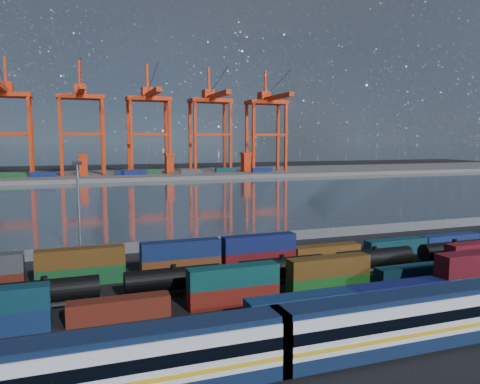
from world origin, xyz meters
name	(u,v)px	position (x,y,z in m)	size (l,w,h in m)	color
ground	(314,286)	(0.00, 0.00, 0.00)	(700.00, 700.00, 0.00)	black
harbor_water	(167,198)	(0.00, 105.00, 0.01)	(700.00, 700.00, 0.00)	#34404B
far_quay	(130,175)	(0.00, 210.00, 1.00)	(700.00, 70.00, 2.00)	#514F4C
distant_mountains	(98,80)	(63.02, 1600.00, 220.29)	(2470.00, 1100.00, 520.00)	#1E2630
passenger_train	(405,322)	(-1.69, -20.62, 2.87)	(78.94, 3.33, 5.71)	silver
container_row_south	(452,280)	(14.19, -10.20, 2.29)	(139.81, 2.67, 5.68)	#383A3D
container_row_mid	(345,277)	(2.90, -3.17, 1.93)	(127.22, 2.30, 4.91)	#3C3E41
container_row_north	(191,260)	(-14.46, 11.94, 2.15)	(102.39, 2.43, 5.17)	navy
tanker_string	(330,264)	(4.33, 3.11, 2.00)	(121.48, 2.79, 3.99)	black
waterfront_fence	(244,239)	(0.00, 28.00, 1.00)	(160.12, 0.12, 2.20)	#595B5E
yard_light_mast	(79,205)	(-30.00, 26.00, 9.30)	(1.60, 0.40, 16.60)	slate
gantry_cranes	(116,107)	(-7.50, 203.37, 37.68)	(198.64, 45.39, 61.46)	red
quay_containers	(112,173)	(-11.00, 195.46, 3.30)	(172.58, 10.99, 2.60)	navy
straddle_carriers	(128,164)	(-2.50, 200.00, 7.82)	(140.00, 7.00, 11.10)	red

